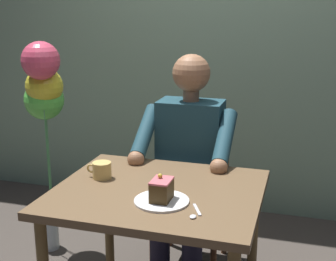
{
  "coord_description": "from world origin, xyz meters",
  "views": [
    {
      "loc": [
        -0.61,
        1.87,
        1.53
      ],
      "look_at": [
        -0.02,
        -0.1,
        0.98
      ],
      "focal_mm": 49.77,
      "sensor_mm": 36.0,
      "label": 1
    }
  ],
  "objects_px": {
    "chair": "(194,181)",
    "coffee_cup": "(102,170)",
    "cake_slice": "(162,190)",
    "dessert_spoon": "(195,213)",
    "seated_person": "(187,164)",
    "balloon_display": "(44,97)",
    "dining_table": "(158,208)"
  },
  "relations": [
    {
      "from": "chair",
      "to": "coffee_cup",
      "type": "relative_size",
      "value": 7.32
    },
    {
      "from": "dining_table",
      "to": "coffee_cup",
      "type": "height_order",
      "value": "coffee_cup"
    },
    {
      "from": "chair",
      "to": "dessert_spoon",
      "type": "bearing_deg",
      "value": 103.71
    },
    {
      "from": "dessert_spoon",
      "to": "balloon_display",
      "type": "height_order",
      "value": "balloon_display"
    },
    {
      "from": "chair",
      "to": "cake_slice",
      "type": "xyz_separation_m",
      "value": [
        -0.06,
        0.83,
        0.28
      ]
    },
    {
      "from": "chair",
      "to": "coffee_cup",
      "type": "xyz_separation_m",
      "value": [
        0.3,
        0.64,
        0.26
      ]
    },
    {
      "from": "chair",
      "to": "dining_table",
      "type": "bearing_deg",
      "value": 90.0
    },
    {
      "from": "cake_slice",
      "to": "dessert_spoon",
      "type": "bearing_deg",
      "value": 154.56
    },
    {
      "from": "cake_slice",
      "to": "balloon_display",
      "type": "relative_size",
      "value": 0.08
    },
    {
      "from": "chair",
      "to": "coffee_cup",
      "type": "height_order",
      "value": "chair"
    },
    {
      "from": "cake_slice",
      "to": "coffee_cup",
      "type": "height_order",
      "value": "cake_slice"
    },
    {
      "from": "seated_person",
      "to": "balloon_display",
      "type": "relative_size",
      "value": 0.96
    },
    {
      "from": "cake_slice",
      "to": "dining_table",
      "type": "bearing_deg",
      "value": -65.86
    },
    {
      "from": "cake_slice",
      "to": "dessert_spoon",
      "type": "xyz_separation_m",
      "value": [
        -0.16,
        0.08,
        -0.05
      ]
    },
    {
      "from": "seated_person",
      "to": "balloon_display",
      "type": "bearing_deg",
      "value": -2.08
    },
    {
      "from": "dining_table",
      "to": "balloon_display",
      "type": "distance_m",
      "value": 1.12
    },
    {
      "from": "coffee_cup",
      "to": "balloon_display",
      "type": "height_order",
      "value": "balloon_display"
    },
    {
      "from": "chair",
      "to": "balloon_display",
      "type": "distance_m",
      "value": 1.04
    },
    {
      "from": "dessert_spoon",
      "to": "dining_table",
      "type": "bearing_deg",
      "value": -43.31
    },
    {
      "from": "balloon_display",
      "to": "dining_table",
      "type": "bearing_deg",
      "value": 148.12
    },
    {
      "from": "cake_slice",
      "to": "coffee_cup",
      "type": "bearing_deg",
      "value": -27.55
    },
    {
      "from": "chair",
      "to": "cake_slice",
      "type": "relative_size",
      "value": 8.13
    },
    {
      "from": "dining_table",
      "to": "seated_person",
      "type": "distance_m",
      "value": 0.53
    },
    {
      "from": "dining_table",
      "to": "seated_person",
      "type": "height_order",
      "value": "seated_person"
    },
    {
      "from": "dessert_spoon",
      "to": "balloon_display",
      "type": "distance_m",
      "value": 1.39
    },
    {
      "from": "balloon_display",
      "to": "seated_person",
      "type": "bearing_deg",
      "value": 177.92
    },
    {
      "from": "dining_table",
      "to": "chair",
      "type": "xyz_separation_m",
      "value": [
        0.0,
        -0.7,
        -0.13
      ]
    },
    {
      "from": "dessert_spoon",
      "to": "balloon_display",
      "type": "relative_size",
      "value": 0.1
    },
    {
      "from": "cake_slice",
      "to": "coffee_cup",
      "type": "relative_size",
      "value": 0.9
    },
    {
      "from": "dessert_spoon",
      "to": "coffee_cup",
      "type": "bearing_deg",
      "value": -26.91
    },
    {
      "from": "seated_person",
      "to": "cake_slice",
      "type": "height_order",
      "value": "seated_person"
    },
    {
      "from": "seated_person",
      "to": "coffee_cup",
      "type": "relative_size",
      "value": 10.24
    }
  ]
}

